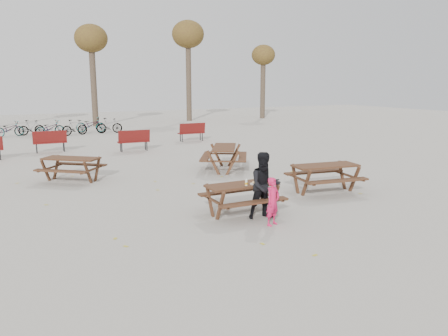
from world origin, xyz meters
name	(u,v)px	position (x,y,z in m)	size (l,w,h in m)	color
ground	(242,214)	(0.00, 0.00, 0.00)	(80.00, 80.00, 0.00)	gray
main_picnic_table	(242,191)	(0.00, 0.00, 0.59)	(1.80, 1.45, 0.78)	#321B12
food_tray	(254,184)	(0.24, -0.19, 0.79)	(0.18, 0.11, 0.04)	silver
bread_roll	(254,182)	(0.24, -0.19, 0.83)	(0.14, 0.06, 0.05)	tan
soda_bottle	(246,183)	(0.00, -0.22, 0.85)	(0.07, 0.07, 0.17)	silver
child	(273,201)	(0.21, -1.08, 0.56)	(0.41, 0.27, 1.13)	#D61A51
adult	(265,186)	(0.31, -0.55, 0.81)	(0.79, 0.62, 1.63)	black
picnic_table_east	(325,178)	(3.29, 0.82, 0.42)	(1.96, 1.58, 0.84)	#321B12
picnic_table_north	(72,169)	(-3.28, 5.80, 0.40)	(1.84, 1.48, 0.79)	#321B12
picnic_table_far	(224,158)	(2.11, 5.18, 0.44)	(2.07, 1.66, 0.89)	#321B12
park_bench_row	(97,140)	(-1.22, 12.17, 0.52)	(11.76, 2.62, 1.03)	maroon
bicycle_row	(61,127)	(-1.97, 19.80, 0.48)	(7.61, 2.33, 1.00)	black
tree_row	(88,42)	(0.90, 25.15, 6.19)	(32.17, 3.52, 8.26)	#382B21
fallen_leaves	(217,190)	(0.50, 2.50, 0.00)	(11.00, 11.00, 0.01)	gold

